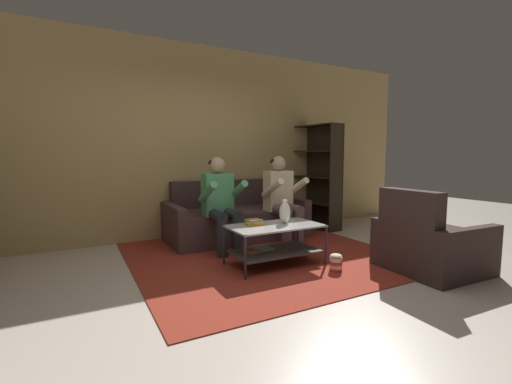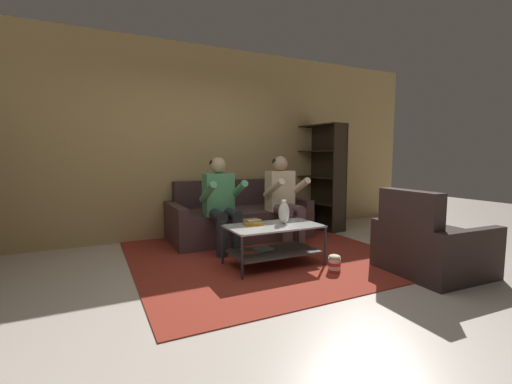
{
  "view_description": "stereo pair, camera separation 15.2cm",
  "coord_description": "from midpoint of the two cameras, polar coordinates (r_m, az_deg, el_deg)",
  "views": [
    {
      "loc": [
        -1.6,
        -2.66,
        1.23
      ],
      "look_at": [
        0.38,
        1.04,
        0.79
      ],
      "focal_mm": 24.0,
      "sensor_mm": 36.0,
      "label": 1
    },
    {
      "loc": [
        -1.47,
        -2.73,
        1.23
      ],
      "look_at": [
        0.38,
        1.04,
        0.79
      ],
      "focal_mm": 24.0,
      "sensor_mm": 36.0,
      "label": 2
    }
  ],
  "objects": [
    {
      "name": "couch",
      "position": [
        5.17,
        -4.22,
        -4.56
      ],
      "size": [
        2.04,
        0.95,
        0.86
      ],
      "color": "#453130",
      "rests_on": "ground"
    },
    {
      "name": "person_seated_left",
      "position": [
        4.43,
        -6.88,
        -1.37
      ],
      "size": [
        0.5,
        0.58,
        1.22
      ],
      "color": "#23292C",
      "rests_on": "ground"
    },
    {
      "name": "bookshelf",
      "position": [
        6.04,
        9.04,
        1.33
      ],
      "size": [
        0.44,
        0.98,
        1.76
      ],
      "color": "black",
      "rests_on": "ground"
    },
    {
      "name": "area_rug",
      "position": [
        4.48,
        -0.81,
        -9.89
      ],
      "size": [
        3.12,
        3.34,
        0.01
      ],
      "color": "maroon",
      "rests_on": "ground"
    },
    {
      "name": "vase",
      "position": [
        3.94,
        3.72,
        -3.41
      ],
      "size": [
        0.13,
        0.13,
        0.27
      ],
      "color": "silver",
      "rests_on": "coffee_table"
    },
    {
      "name": "popcorn_tub",
      "position": [
        3.81,
        12.04,
        -11.45
      ],
      "size": [
        0.13,
        0.13,
        0.19
      ],
      "color": "red",
      "rests_on": "ground"
    },
    {
      "name": "ground",
      "position": [
        3.34,
        1.35,
        -15.64
      ],
      "size": [
        16.8,
        16.8,
        0.0
      ],
      "primitive_type": "plane",
      "color": "beige"
    },
    {
      "name": "person_seated_right",
      "position": [
        4.84,
        3.5,
        -0.63
      ],
      "size": [
        0.5,
        0.58,
        1.23
      ],
      "color": "brown",
      "rests_on": "ground"
    },
    {
      "name": "coffee_table",
      "position": [
        3.89,
        1.93,
        -7.77
      ],
      "size": [
        1.05,
        0.58,
        0.46
      ],
      "color": "#BCBDBC",
      "rests_on": "ground"
    },
    {
      "name": "back_partition",
      "position": [
        5.39,
        -11.75,
        8.17
      ],
      "size": [
        8.4,
        0.12,
        2.9
      ],
      "primitive_type": "cube",
      "color": "tan",
      "rests_on": "ground"
    },
    {
      "name": "book_stack",
      "position": [
        3.86,
        -1.49,
        -5.08
      ],
      "size": [
        0.22,
        0.19,
        0.06
      ],
      "color": "orange",
      "rests_on": "coffee_table"
    },
    {
      "name": "armchair",
      "position": [
        4.12,
        26.02,
        -7.93
      ],
      "size": [
        0.93,
        0.94,
        0.89
      ],
      "color": "#312421",
      "rests_on": "ground"
    }
  ]
}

